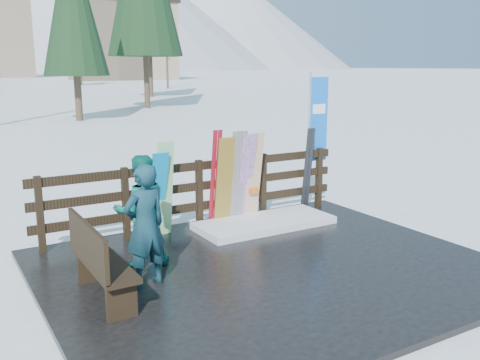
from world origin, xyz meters
TOP-DOWN VIEW (x-y plane):
  - ground at (0.00, 0.00)m, footprint 700.00×700.00m
  - deck at (0.00, 0.00)m, footprint 6.00×5.00m
  - fence at (0.00, 2.20)m, footprint 5.60×0.10m
  - snow_patch at (0.95, 1.60)m, footprint 2.38×1.00m
  - bench at (-2.35, 0.12)m, footprint 0.41×1.50m
  - snowboard_0 at (-0.84, 1.98)m, footprint 0.27×0.38m
  - snowboard_1 at (-0.73, 1.98)m, footprint 0.27×0.25m
  - snowboard_2 at (0.37, 1.98)m, footprint 0.31×0.26m
  - snowboard_3 at (0.79, 1.98)m, footprint 0.28×0.34m
  - snowboard_4 at (0.61, 1.98)m, footprint 0.30×0.27m
  - snowboard_5 at (0.96, 1.98)m, footprint 0.27×0.27m
  - ski_pair_a at (0.23, 2.05)m, footprint 0.16×0.25m
  - ski_pair_b at (2.20, 2.05)m, footprint 0.17×0.19m
  - rental_flag at (2.53, 2.25)m, footprint 0.45×0.04m
  - person_front at (-1.71, 0.26)m, footprint 0.62×0.46m
  - person_back at (-1.50, 0.96)m, footprint 0.82×0.68m
  - trees at (3.73, 45.80)m, footprint 42.32×68.79m

SIDE VIEW (x-z plane):
  - ground at x=0.00m, z-range 0.00..0.00m
  - deck at x=0.00m, z-range 0.00..0.08m
  - snow_patch at x=0.95m, z-range 0.08..0.20m
  - bench at x=-2.35m, z-range 0.11..1.08m
  - fence at x=0.00m, z-range 0.16..1.31m
  - snowboard_0 at x=-0.84m, z-range 0.08..1.48m
  - person_back at x=-1.50m, z-range 0.08..1.63m
  - snowboard_2 at x=0.37m, z-range 0.08..1.63m
  - person_front at x=-1.71m, z-range 0.08..1.64m
  - snowboard_1 at x=-0.73m, z-range 0.08..1.64m
  - ski_pair_b at x=2.20m, z-range 0.08..1.66m
  - snowboard_3 at x=0.79m, z-range 0.08..1.66m
  - snowboard_5 at x=0.96m, z-range 0.08..1.67m
  - snowboard_4 at x=0.61m, z-range 0.08..1.72m
  - ski_pair_a at x=0.23m, z-range 0.08..1.75m
  - rental_flag at x=2.53m, z-range 0.39..2.99m
  - trees at x=3.73m, z-range -0.97..13.11m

